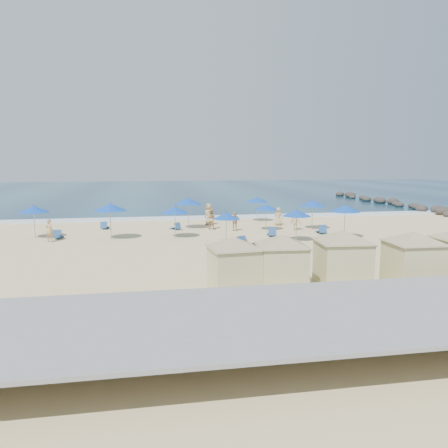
{
  "coord_description": "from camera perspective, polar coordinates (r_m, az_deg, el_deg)",
  "views": [
    {
      "loc": [
        -6.27,
        -26.71,
        5.55
      ],
      "look_at": [
        -1.0,
        3.0,
        1.17
      ],
      "focal_mm": 35.0,
      "sensor_mm": 36.0,
      "label": 1
    }
  ],
  "objects": [
    {
      "name": "beachgoer_1",
      "position": [
        35.62,
        -1.71,
        0.67
      ],
      "size": [
        1.02,
        0.93,
        1.71
      ],
      "primitive_type": "imported",
      "rotation": [
        0.0,
        0.0,
        2.73
      ],
      "color": "tan",
      "rests_on": "ground"
    },
    {
      "name": "beach_chair_0",
      "position": [
        33.54,
        -20.85,
        -1.4
      ],
      "size": [
        0.61,
        1.28,
        0.7
      ],
      "color": "navy",
      "rests_on": "ground"
    },
    {
      "name": "umbrella_4",
      "position": [
        29.38,
        0.31,
        1.06
      ],
      "size": [
        1.9,
        1.9,
        2.16
      ],
      "color": "#A5A8AD",
      "rests_on": "ground"
    },
    {
      "name": "surf_line",
      "position": [
        43.03,
        -1.61,
        0.89
      ],
      "size": [
        160.0,
        2.5,
        0.08
      ],
      "primitive_type": "cube",
      "color": "white",
      "rests_on": "ground"
    },
    {
      "name": "rock_jetty",
      "position": [
        60.06,
        20.27,
        2.78
      ],
      "size": [
        2.56,
        26.66,
        0.96
      ],
      "color": "#282421",
      "rests_on": "ground"
    },
    {
      "name": "ocean",
      "position": [
        82.13,
        -5.69,
        4.35
      ],
      "size": [
        160.0,
        80.0,
        0.06
      ],
      "primitive_type": "cube",
      "color": "#0D2F4A",
      "rests_on": "ground"
    },
    {
      "name": "cabana_0",
      "position": [
        18.45,
        1.3,
        -4.4
      ],
      "size": [
        4.18,
        4.18,
        2.63
      ],
      "color": "beige",
      "rests_on": "ground"
    },
    {
      "name": "cabana_1",
      "position": [
        18.93,
        7.55,
        -4.07
      ],
      "size": [
        4.25,
        4.25,
        2.67
      ],
      "color": "beige",
      "rests_on": "ground"
    },
    {
      "name": "umbrella_8",
      "position": [
        36.1,
        11.5,
        2.67
      ],
      "size": [
        2.17,
        2.17,
        2.47
      ],
      "color": "#A5A8AD",
      "rests_on": "ground"
    },
    {
      "name": "umbrella_6",
      "position": [
        30.4,
        9.47,
        1.42
      ],
      "size": [
        2.02,
        2.02,
        2.3
      ],
      "color": "#A5A8AD",
      "rests_on": "ground"
    },
    {
      "name": "beachgoer_5",
      "position": [
        38.09,
        7.13,
        0.99
      ],
      "size": [
        0.91,
        0.84,
        1.56
      ],
      "primitive_type": "imported",
      "rotation": [
        0.0,
        0.0,
        2.55
      ],
      "color": "tan",
      "rests_on": "ground"
    },
    {
      "name": "umbrella_1",
      "position": [
        31.79,
        -14.66,
        2.15
      ],
      "size": [
        2.35,
        2.35,
        2.67
      ],
      "color": "#A5A8AD",
      "rests_on": "ground"
    },
    {
      "name": "beach_chair_4",
      "position": [
        32.54,
        6.27,
        -1.17
      ],
      "size": [
        0.83,
        1.41,
        0.73
      ],
      "color": "navy",
      "rests_on": "ground"
    },
    {
      "name": "beachgoer_4",
      "position": [
        37.99,
        -2.02,
        1.28
      ],
      "size": [
        0.87,
        1.07,
        1.89
      ],
      "primitive_type": "imported",
      "rotation": [
        0.0,
        0.0,
        5.05
      ],
      "color": "tan",
      "rests_on": "ground"
    },
    {
      "name": "beachgoer_0",
      "position": [
        32.35,
        -21.84,
        -0.78
      ],
      "size": [
        0.7,
        0.6,
        1.61
      ],
      "primitive_type": "imported",
      "rotation": [
        0.0,
        0.0,
        2.69
      ],
      "color": "tan",
      "rests_on": "ground"
    },
    {
      "name": "seawall",
      "position": [
        15.42,
        14.77,
        -10.54
      ],
      "size": [
        160.0,
        6.1,
        1.22
      ],
      "color": "gray",
      "rests_on": "ground"
    },
    {
      "name": "umbrella_2",
      "position": [
        35.81,
        -4.73,
        3.0
      ],
      "size": [
        2.32,
        2.32,
        2.64
      ],
      "color": "#A5A8AD",
      "rests_on": "ground"
    },
    {
      "name": "cabana_3",
      "position": [
        20.8,
        23.52,
        -3.43
      ],
      "size": [
        4.41,
        4.41,
        2.77
      ],
      "color": "beige",
      "rests_on": "ground"
    },
    {
      "name": "trash_bin",
      "position": [
        25.36,
        3.98,
        -3.52
      ],
      "size": [
        1.01,
        1.01,
        0.77
      ],
      "primitive_type": "cube",
      "rotation": [
        0.0,
        0.0,
        0.41
      ],
      "color": "black",
      "rests_on": "ground"
    },
    {
      "name": "beach_chair_2",
      "position": [
        35.7,
        -6.3,
        -0.4
      ],
      "size": [
        0.9,
        1.23,
        0.62
      ],
      "color": "navy",
      "rests_on": "ground"
    },
    {
      "name": "cabana_2",
      "position": [
        19.78,
        15.25,
        -3.48
      ],
      "size": [
        4.51,
        4.51,
        2.84
      ],
      "color": "beige",
      "rests_on": "ground"
    },
    {
      "name": "umbrella_3",
      "position": [
        31.56,
        -6.41,
        1.84
      ],
      "size": [
        2.08,
        2.08,
        2.37
      ],
      "color": "#A5A8AD",
      "rests_on": "ground"
    },
    {
      "name": "beach_chair_3",
      "position": [
        28.4,
        1.96,
        -2.47
      ],
      "size": [
        1.13,
        1.54,
        0.77
      ],
      "color": "navy",
      "rests_on": "ground"
    },
    {
      "name": "beachgoer_3",
      "position": [
        35.54,
        9.35,
        0.43
      ],
      "size": [
        1.08,
        1.16,
        1.57
      ],
      "primitive_type": "imported",
      "rotation": [
        0.0,
        0.0,
        2.22
      ],
      "color": "tan",
      "rests_on": "ground"
    },
    {
      "name": "ground",
      "position": [
        27.99,
        3.09,
        -3.2
      ],
      "size": [
        160.0,
        160.0,
        0.0
      ],
      "primitive_type": "plane",
      "color": "beige",
      "rests_on": "ground"
    },
    {
      "name": "umbrella_9",
      "position": [
        32.4,
        15.54,
        1.97
      ],
      "size": [
        2.2,
        2.2,
        2.51
      ],
      "color": "#A5A8AD",
      "rests_on": "ground"
    },
    {
      "name": "umbrella_7",
      "position": [
        40.29,
        4.38,
        3.2
      ],
      "size": [
        2.05,
        2.05,
        2.33
      ],
      "color": "#A5A8AD",
      "rests_on": "ground"
    },
    {
      "name": "beach_chair_1",
      "position": [
        37.14,
        -15.34,
        -0.28
      ],
      "size": [
        0.65,
        1.24,
        0.66
      ],
      "color": "navy",
      "rests_on": "ground"
    },
    {
      "name": "beachgoer_2",
      "position": [
        34.82,
        1.4,
        0.38
      ],
      "size": [
        0.96,
        0.49,
        1.56
      ],
      "primitive_type": "imported",
      "rotation": [
        0.0,
        0.0,
        6.16
      ],
      "color": "tan",
      "rests_on": "ground"
    },
    {
      "name": "umbrella_0",
      "position": [
        34.06,
        -23.62,
        1.8
      ],
      "size": [
        2.16,
        2.16,
        2.46
      ],
      "color": "#A5A8AD",
      "rests_on": "ground"
    },
    {
      "name": "beach_chair_5",
      "position": [
        34.39,
        12.62,
        -0.81
      ],
      "size": [
        0.76,
        1.39,
        0.73
      ],
      "color": "navy",
      "rests_on": "ground"
    },
    {
      "name": "umbrella_5",
      "position": [
        35.04,
        5.52,
        2.21
      ],
      "size": [
        1.91,
        1.91,
        2.17
      ],
      "color": "#A5A8AD",
      "rests_on": "ground"
    }
  ]
}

